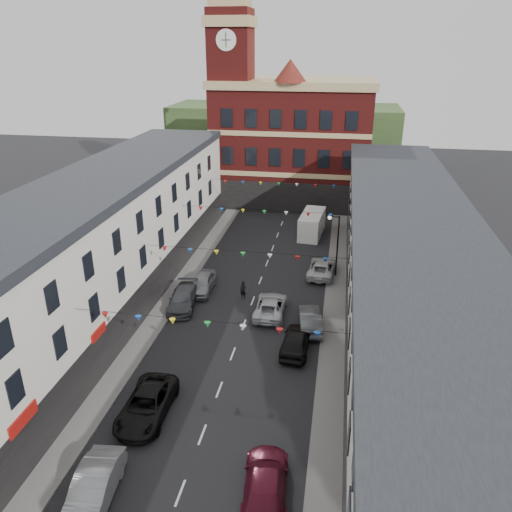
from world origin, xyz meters
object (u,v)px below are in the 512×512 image
Objects in this scene: street_lamp at (335,238)px; white_van at (312,224)px; car_right_f at (322,268)px; car_left_c at (147,405)px; moving_car at (271,306)px; car_left_d at (183,299)px; car_left_e at (202,283)px; pedestrian at (243,290)px; car_left_b at (93,489)px; car_right_c at (265,483)px; car_right_d at (296,340)px; car_right_e at (310,319)px.

street_lamp is 11.34m from white_van.
street_lamp is at bearing 173.56° from car_right_f.
moving_car is at bearing 66.64° from car_left_c.
car_left_d is at bearing -146.39° from street_lamp.
car_left_e is 0.78× the size of white_van.
white_van is (2.00, 18.60, 0.59)m from moving_car.
street_lamp is at bearing 53.89° from pedestrian.
street_lamp reaches higher than white_van.
car_left_c is at bearing -97.80° from white_van.
moving_car is at bearing 67.78° from car_left_b.
moving_car is 18.71m from white_van.
car_right_c is at bearing 96.94° from moving_car.
car_left_d is 13.72m from car_right_f.
car_right_d reaches higher than car_left_e.
car_left_d is at bearing -23.00° from car_right_d.
car_right_c is (9.61, -17.35, 0.02)m from car_left_d.
car_right_f is at bearing -92.29° from car_right_d.
car_left_c reaches higher than car_left_d.
car_right_c is (7.71, -4.37, 0.00)m from car_left_c.
white_van is at bearing 56.70° from car_left_d.
street_lamp is 1.14× the size of car_right_c.
car_right_c is 1.03× the size of moving_car.
car_left_c is 1.05× the size of car_right_f.
white_van reaches higher than car_right_f.
moving_car is (5.66, 19.24, -0.11)m from car_left_b.
street_lamp reaches higher than car_left_e.
car_right_d is (0.23, 12.59, 0.05)m from car_right_c.
car_left_e is 10.83m from car_right_e.
car_left_e is 11.94m from car_right_d.
white_van reaches higher than car_left_d.
car_left_e is 11.42m from car_right_f.
car_right_f is 1.02× the size of moving_car.
car_right_e reaches higher than moving_car.
moving_car is (-4.75, -7.91, -3.19)m from street_lamp.
car_left_b is 38.61m from white_van.
car_right_e is 0.88× the size of car_right_f.
car_left_c is at bearing -34.85° from car_right_c.
car_right_c is at bearing -84.17° from white_van.
car_right_f is at bearing 29.87° from car_left_d.
car_right_e is (8.95, 17.55, -0.06)m from car_left_b.
car_right_d reaches higher than pedestrian.
moving_car is at bearing -87.74° from car_right_c.
white_van is (-1.29, 20.28, 0.54)m from car_right_e.
moving_car is 3.18× the size of pedestrian.
car_left_c is 1.04× the size of car_right_c.
car_left_c is at bearing 66.97° from moving_car.
car_left_c is 16.07m from car_left_e.
street_lamp reaches higher than car_left_c.
car_right_c is (8.80, -20.40, -0.02)m from car_left_e.
pedestrian is at bearing 76.26° from car_left_b.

